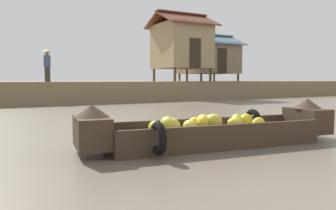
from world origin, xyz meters
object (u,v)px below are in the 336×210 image
at_px(vendor_person, 47,64).
at_px(banana_boat, 212,130).
at_px(stilt_house_left, 182,45).
at_px(stilt_house_mid_left, 208,58).

bearing_deg(vendor_person, banana_boat, -86.60).
relative_size(banana_boat, stilt_house_left, 1.11).
bearing_deg(vendor_person, stilt_house_mid_left, 14.64).
distance_m(stilt_house_left, stilt_house_mid_left, 4.55).
xyz_separation_m(banana_boat, stilt_house_mid_left, (11.60, 16.28, 2.60)).
bearing_deg(banana_boat, stilt_house_mid_left, 54.52).
bearing_deg(stilt_house_mid_left, banana_boat, -125.48).
relative_size(banana_boat, stilt_house_mid_left, 1.10).
bearing_deg(stilt_house_left, banana_boat, -119.11).
xyz_separation_m(stilt_house_mid_left, vendor_person, (-12.38, -3.23, -0.87)).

